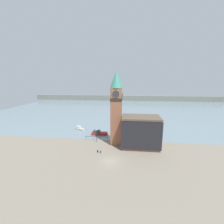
{
  "coord_description": "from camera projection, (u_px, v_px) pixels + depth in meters",
  "views": [
    {
      "loc": [
        4.18,
        -33.33,
        19.5
      ],
      "look_at": [
        -0.43,
        8.02,
        10.67
      ],
      "focal_mm": 24.0,
      "sensor_mm": 36.0,
      "label": 1
    }
  ],
  "objects": [
    {
      "name": "ground_plane",
      "position": [
        110.0,
        161.0,
        36.9
      ],
      "size": [
        160.0,
        160.0,
        0.0
      ],
      "primitive_type": "plane",
      "color": "gray"
    },
    {
      "name": "water",
      "position": [
        123.0,
        108.0,
        107.99
      ],
      "size": [
        160.0,
        120.0,
        0.0
      ],
      "color": "gray",
      "rests_on": "ground_plane"
    },
    {
      "name": "far_shoreline",
      "position": [
        124.0,
        98.0,
        146.36
      ],
      "size": [
        180.0,
        3.0,
        5.0
      ],
      "color": "gray",
      "rests_on": "water"
    },
    {
      "name": "pier_railing",
      "position": [
        97.0,
        137.0,
        49.89
      ],
      "size": [
        8.06,
        0.08,
        1.09
      ],
      "color": "#232328",
      "rests_on": "ground_plane"
    },
    {
      "name": "clock_tower",
      "position": [
        116.0,
        107.0,
        44.77
      ],
      "size": [
        3.77,
        3.77,
        22.22
      ],
      "color": "#935B42",
      "rests_on": "ground_plane"
    },
    {
      "name": "pier_building",
      "position": [
        141.0,
        132.0,
        44.11
      ],
      "size": [
        11.15,
        7.31,
        9.25
      ],
      "color": "#935B42",
      "rests_on": "ground_plane"
    },
    {
      "name": "boat_near",
      "position": [
        99.0,
        133.0,
        54.82
      ],
      "size": [
        6.13,
        2.87,
        1.61
      ],
      "rotation": [
        0.0,
        0.0,
        0.13
      ],
      "color": "maroon",
      "rests_on": "water"
    },
    {
      "name": "boat_far",
      "position": [
        80.0,
        128.0,
        60.08
      ],
      "size": [
        4.27,
        3.12,
        1.48
      ],
      "rotation": [
        0.0,
        0.0,
        -0.45
      ],
      "color": "#B7B2A8",
      "rests_on": "water"
    },
    {
      "name": "mooring_bollard_near",
      "position": [
        98.0,
        151.0,
        41.3
      ],
      "size": [
        0.36,
        0.36,
        0.67
      ],
      "color": "black",
      "rests_on": "ground_plane"
    },
    {
      "name": "mooring_bollard_far",
      "position": [
        101.0,
        152.0,
        41.01
      ],
      "size": [
        0.28,
        0.28,
        0.62
      ],
      "color": "black",
      "rests_on": "ground_plane"
    },
    {
      "name": "lamp_post",
      "position": [
        96.0,
        133.0,
        47.7
      ],
      "size": [
        0.32,
        0.32,
        4.3
      ],
      "color": "#2D2D33",
      "rests_on": "ground_plane"
    }
  ]
}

